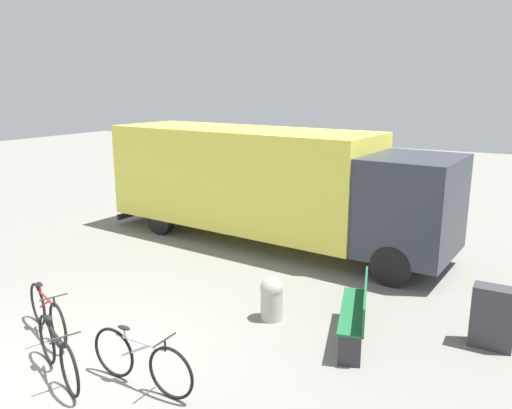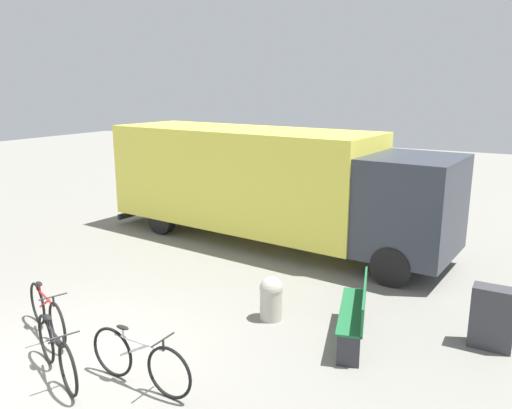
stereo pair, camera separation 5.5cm
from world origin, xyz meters
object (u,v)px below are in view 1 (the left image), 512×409
object	(u,v)px
bicycle_near	(47,313)
bicycle_far	(141,361)
park_bench	(358,309)
delivery_truck	(266,181)
utility_box	(493,317)
bollard_near_bench	(272,297)
bicycle_middle	(57,352)

from	to	relation	value
bicycle_near	bicycle_far	world-z (taller)	same
park_bench	delivery_truck	bearing A→B (deg)	28.04
delivery_truck	utility_box	size ratio (longest dim) A/B	9.47
bicycle_near	bollard_near_bench	distance (m)	3.82
bicycle_far	utility_box	xyz separation A→B (m)	(4.14, 3.59, 0.11)
bicycle_far	bollard_near_bench	bearing A→B (deg)	78.44
park_bench	bollard_near_bench	size ratio (longest dim) A/B	2.33
park_bench	utility_box	world-z (taller)	utility_box
bicycle_far	bollard_near_bench	size ratio (longest dim) A/B	2.26
bicycle_middle	park_bench	bearing A→B (deg)	66.27
bicycle_middle	bollard_near_bench	distance (m)	3.63
delivery_truck	utility_box	xyz separation A→B (m)	(5.80, -3.20, -1.15)
park_bench	bicycle_middle	distance (m)	4.64
bicycle_near	bicycle_middle	bearing A→B (deg)	-11.96
delivery_truck	bollard_near_bench	bearing A→B (deg)	-55.47
bicycle_far	park_bench	bearing A→B (deg)	52.60
park_bench	bicycle_near	bearing A→B (deg)	101.91
bicycle_middle	bollard_near_bench	size ratio (longest dim) A/B	2.10
delivery_truck	bicycle_middle	size ratio (longest dim) A/B	5.75
bicycle_middle	utility_box	world-z (taller)	utility_box
utility_box	bicycle_middle	bearing A→B (deg)	-143.09
bicycle_far	bollard_near_bench	distance (m)	2.81
delivery_truck	utility_box	bearing A→B (deg)	-23.67
bicycle_near	utility_box	distance (m)	7.28
bicycle_near	bicycle_middle	world-z (taller)	same
bicycle_middle	utility_box	bearing A→B (deg)	60.00
delivery_truck	bicycle_far	bearing A→B (deg)	-71.01
bollard_near_bench	bicycle_middle	bearing A→B (deg)	-119.79
bicycle_near	utility_box	bearing A→B (deg)	47.54
bollard_near_bench	park_bench	bearing A→B (deg)	0.74
bicycle_near	bollard_near_bench	size ratio (longest dim) A/B	2.12
park_bench	bollard_near_bench	distance (m)	1.58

